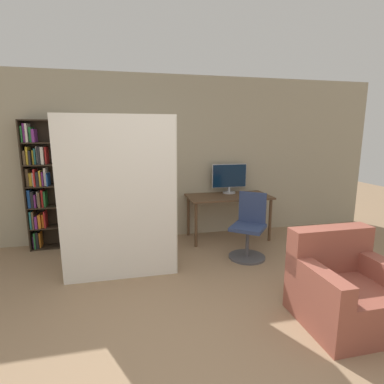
# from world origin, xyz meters

# --- Properties ---
(ground_plane) EXTENTS (16.00, 16.00, 0.00)m
(ground_plane) POSITION_xyz_m (0.00, 0.00, 0.00)
(ground_plane) COLOR #937556
(wall_back) EXTENTS (8.00, 0.06, 2.70)m
(wall_back) POSITION_xyz_m (0.00, 3.25, 1.35)
(wall_back) COLOR tan
(wall_back) RESTS_ON ground
(desk) EXTENTS (1.38, 0.69, 0.74)m
(desk) POSITION_xyz_m (1.17, 2.87, 0.65)
(desk) COLOR brown
(desk) RESTS_ON ground
(monitor) EXTENTS (0.62, 0.22, 0.51)m
(monitor) POSITION_xyz_m (1.25, 3.09, 1.02)
(monitor) COLOR #B7B7BC
(monitor) RESTS_ON desk
(office_chair) EXTENTS (0.62, 0.62, 0.93)m
(office_chair) POSITION_xyz_m (1.19, 2.04, 0.38)
(office_chair) COLOR #4C4C51
(office_chair) RESTS_ON ground
(bookshelf) EXTENTS (0.63, 0.28, 1.96)m
(bookshelf) POSITION_xyz_m (-1.72, 3.10, 1.00)
(bookshelf) COLOR #2D2319
(bookshelf) RESTS_ON ground
(mattress_near) EXTENTS (1.37, 0.29, 1.98)m
(mattress_near) POSITION_xyz_m (-0.59, 1.83, 0.99)
(mattress_near) COLOR silver
(mattress_near) RESTS_ON ground
(armchair) EXTENTS (0.85, 0.80, 0.85)m
(armchair) POSITION_xyz_m (1.46, 0.44, 0.32)
(armchair) COLOR #934C3D
(armchair) RESTS_ON ground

